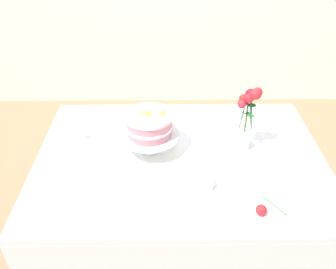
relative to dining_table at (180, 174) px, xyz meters
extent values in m
plane|color=#8C7051|center=(0.00, 0.02, -0.65)|extent=(12.00, 12.00, 0.00)
cube|color=white|center=(0.00, 0.02, 0.08)|extent=(1.40, 1.00, 0.03)
cube|color=white|center=(0.00, -0.47, -0.06)|extent=(1.40, 0.01, 0.24)
cylinder|color=brown|center=(-0.60, 0.42, -0.29)|extent=(0.06, 0.06, 0.71)
cylinder|color=brown|center=(0.60, 0.42, -0.29)|extent=(0.06, 0.06, 0.71)
cube|color=white|center=(-0.15, 0.08, 0.09)|extent=(0.39, 0.39, 0.00)
cylinder|color=silver|center=(-0.15, 0.08, 0.10)|extent=(0.11, 0.11, 0.01)
cylinder|color=silver|center=(-0.15, 0.08, 0.14)|extent=(0.03, 0.03, 0.07)
cylinder|color=silver|center=(-0.15, 0.08, 0.18)|extent=(0.29, 0.29, 0.01)
cylinder|color=#CC7A84|center=(-0.15, 0.08, 0.21)|extent=(0.22, 0.22, 0.04)
cylinder|color=beige|center=(-0.15, 0.08, 0.24)|extent=(0.22, 0.22, 0.02)
cylinder|color=#CC7A84|center=(-0.15, 0.08, 0.26)|extent=(0.22, 0.22, 0.04)
cylinder|color=beige|center=(-0.15, 0.08, 0.29)|extent=(0.23, 0.23, 0.02)
ellipsoid|color=orange|center=(-0.14, 0.08, 0.30)|extent=(0.03, 0.03, 0.00)
ellipsoid|color=yellow|center=(-0.18, 0.09, 0.30)|extent=(0.03, 0.04, 0.01)
ellipsoid|color=orange|center=(-0.15, 0.08, 0.30)|extent=(0.03, 0.03, 0.00)
ellipsoid|color=orange|center=(-0.14, 0.06, 0.30)|extent=(0.03, 0.03, 0.01)
ellipsoid|color=pink|center=(-0.14, 0.05, 0.30)|extent=(0.03, 0.03, 0.00)
ellipsoid|color=yellow|center=(-0.08, 0.07, 0.30)|extent=(0.04, 0.04, 0.01)
ellipsoid|color=orange|center=(-0.16, 0.09, 0.30)|extent=(0.03, 0.03, 0.01)
ellipsoid|color=yellow|center=(-0.16, 0.09, 0.30)|extent=(0.03, 0.04, 0.00)
ellipsoid|color=yellow|center=(-0.08, 0.09, 0.30)|extent=(0.04, 0.03, 0.01)
ellipsoid|color=pink|center=(-0.08, 0.14, 0.30)|extent=(0.03, 0.03, 0.01)
cylinder|color=silver|center=(0.31, 0.09, 0.13)|extent=(0.08, 0.08, 0.07)
cone|color=silver|center=(0.31, 0.09, 0.20)|extent=(0.09, 0.09, 0.06)
cylinder|color=#2D6028|center=(0.33, 0.09, 0.31)|extent=(0.03, 0.01, 0.20)
sphere|color=red|center=(0.35, 0.09, 0.41)|extent=(0.04, 0.04, 0.04)
ellipsoid|color=#236B2D|center=(0.33, 0.08, 0.34)|extent=(0.05, 0.02, 0.02)
cylinder|color=#2D6028|center=(0.32, 0.10, 0.30)|extent=(0.01, 0.01, 0.18)
sphere|color=red|center=(0.32, 0.11, 0.39)|extent=(0.05, 0.05, 0.05)
cylinder|color=#2D6028|center=(0.30, 0.11, 0.28)|extent=(0.02, 0.02, 0.15)
sphere|color=red|center=(0.29, 0.12, 0.36)|extent=(0.04, 0.04, 0.04)
ellipsoid|color=#236B2D|center=(0.29, 0.10, 0.27)|extent=(0.04, 0.05, 0.02)
cylinder|color=#2D6028|center=(0.30, 0.10, 0.28)|extent=(0.02, 0.01, 0.14)
sphere|color=red|center=(0.29, 0.10, 0.35)|extent=(0.04, 0.04, 0.04)
ellipsoid|color=#236B2D|center=(0.30, 0.09, 0.29)|extent=(0.05, 0.04, 0.01)
cylinder|color=#2D6028|center=(0.29, 0.08, 0.28)|extent=(0.03, 0.02, 0.15)
sphere|color=red|center=(0.28, 0.07, 0.35)|extent=(0.04, 0.04, 0.04)
cylinder|color=#2D6028|center=(0.31, 0.08, 0.30)|extent=(0.01, 0.02, 0.18)
sphere|color=red|center=(0.31, 0.07, 0.39)|extent=(0.04, 0.04, 0.04)
ellipsoid|color=#236B2D|center=(0.32, 0.07, 0.30)|extent=(0.02, 0.04, 0.01)
cylinder|color=#2D6028|center=(0.33, 0.08, 0.31)|extent=(0.02, 0.02, 0.20)
sphere|color=red|center=(0.34, 0.07, 0.41)|extent=(0.05, 0.05, 0.05)
ellipsoid|color=#236B2D|center=(0.33, 0.08, 0.29)|extent=(0.05, 0.04, 0.01)
cylinder|color=white|center=(0.10, -0.20, 0.09)|extent=(0.12, 0.12, 0.01)
cylinder|color=white|center=(0.10, -0.20, 0.13)|extent=(0.07, 0.07, 0.06)
torus|color=white|center=(0.15, -0.20, 0.13)|extent=(0.03, 0.01, 0.03)
cylinder|color=#2D6028|center=(0.38, -0.31, 0.09)|extent=(0.08, 0.12, 0.01)
sphere|color=red|center=(0.31, -0.35, 0.11)|extent=(0.05, 0.05, 0.05)
ellipsoid|color=#E56B51|center=(-0.48, 0.20, 0.09)|extent=(0.04, 0.03, 0.00)
camera|label=1|loc=(-0.07, -1.34, 1.18)|focal=38.15mm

